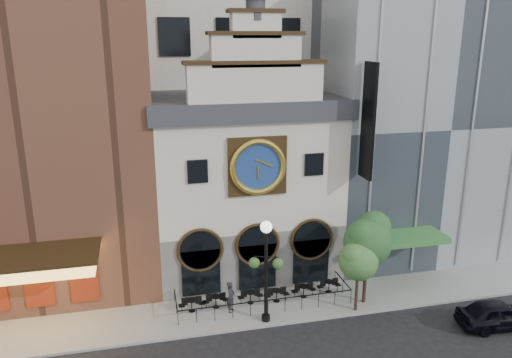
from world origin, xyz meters
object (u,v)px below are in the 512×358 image
object	(u,v)px
bistro_3	(277,295)
bistro_4	(304,290)
tree_right	(359,258)
bistro_0	(192,304)
car_right	(499,314)
pedestrian	(231,297)
tree_left	(368,238)
bistro_1	(216,300)
lamppost	(266,260)
bistro_2	(250,296)
bistro_5	(329,285)

from	to	relation	value
bistro_3	bistro_4	bearing A→B (deg)	4.86
bistro_4	tree_right	world-z (taller)	tree_right
bistro_0	car_right	xyz separation A→B (m)	(16.93, -5.47, 0.20)
bistro_0	pedestrian	size ratio (longest dim) A/B	0.82
tree_left	car_right	bearing A→B (deg)	-33.13
bistro_1	tree_left	world-z (taller)	tree_left
lamppost	tree_right	xyz separation A→B (m)	(5.60, -0.11, -0.39)
bistro_2	bistro_5	world-z (taller)	same
bistro_1	bistro_4	xyz separation A→B (m)	(5.60, -0.01, 0.00)
bistro_4	tree_left	bearing A→B (deg)	-22.03
bistro_1	bistro_2	bearing A→B (deg)	0.60
bistro_5	car_right	bearing A→B (deg)	-35.53
bistro_0	lamppost	bearing A→B (deg)	-25.97
bistro_0	tree_right	distance (m)	10.33
car_right	pedestrian	size ratio (longest dim) A/B	2.45
tree_right	lamppost	bearing A→B (deg)	178.84
tree_right	bistro_0	bearing A→B (deg)	167.76
bistro_2	lamppost	bearing A→B (deg)	-78.16
bistro_1	car_right	size ratio (longest dim) A/B	0.33
bistro_3	pedestrian	bearing A→B (deg)	-170.70
bistro_2	pedestrian	xyz separation A→B (m)	(-1.35, -0.67, 0.50)
bistro_1	lamppost	bearing A→B (deg)	-38.74
lamppost	tree_right	size ratio (longest dim) A/B	1.32
car_right	tree_right	distance (m)	8.46
bistro_1	car_right	distance (m)	16.43
bistro_5	tree_right	world-z (taller)	tree_right
bistro_2	bistro_0	bearing A→B (deg)	-178.07
bistro_4	pedestrian	size ratio (longest dim) A/B	0.82
bistro_4	tree_right	xyz separation A→B (m)	(2.60, -2.19, 2.95)
bistro_0	bistro_3	distance (m)	5.26
bistro_3	bistro_1	bearing A→B (deg)	177.52
bistro_5	tree_left	size ratio (longest dim) A/B	0.27
car_right	pedestrian	world-z (taller)	pedestrian
pedestrian	bistro_5	bearing A→B (deg)	-58.37
bistro_5	tree_right	size ratio (longest dim) A/B	0.34
bistro_0	bistro_2	distance (m)	3.64
bistro_4	lamppost	size ratio (longest dim) A/B	0.26
bistro_2	pedestrian	distance (m)	1.59
bistro_2	car_right	xyz separation A→B (m)	(13.29, -5.59, 0.20)
bistro_0	tree_left	xyz separation A→B (m)	(10.58, -1.32, 3.79)
bistro_1	bistro_2	distance (m)	2.16
bistro_0	tree_left	world-z (taller)	tree_left
bistro_0	bistro_1	xyz separation A→B (m)	(1.48, 0.10, 0.00)
bistro_1	bistro_4	size ratio (longest dim) A/B	1.00
bistro_2	pedestrian	world-z (taller)	pedestrian
bistro_4	lamppost	xyz separation A→B (m)	(-3.00, -2.08, 3.35)
bistro_3	car_right	xyz separation A→B (m)	(11.66, -5.41, 0.20)
bistro_1	tree_left	bearing A→B (deg)	-8.90
bistro_0	car_right	size ratio (longest dim) A/B	0.33
bistro_5	lamppost	bearing A→B (deg)	-154.51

